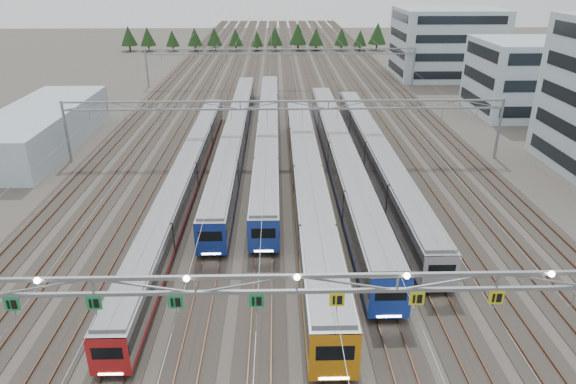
{
  "coord_description": "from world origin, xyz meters",
  "views": [
    {
      "loc": [
        -1.04,
        -23.86,
        23.35
      ],
      "look_at": [
        0.01,
        21.27,
        3.5
      ],
      "focal_mm": 32.0,
      "sensor_mm": 36.0,
      "label": 1
    }
  ],
  "objects_px": {
    "gantry_mid": "(285,112)",
    "west_shed": "(40,128)",
    "train_d": "(308,181)",
    "train_b": "(236,133)",
    "train_f": "(376,154)",
    "train_a": "(186,175)",
    "gantry_near": "(296,288)",
    "train_c": "(268,131)",
    "depot_bldg_north": "(446,43)",
    "gantry_far": "(281,56)",
    "depot_bldg_mid": "(519,77)",
    "train_e": "(340,155)"
  },
  "relations": [
    {
      "from": "gantry_mid",
      "to": "west_shed",
      "type": "distance_m",
      "value": 34.8
    },
    {
      "from": "train_d",
      "to": "west_shed",
      "type": "xyz_separation_m",
      "value": [
        -36.32,
        19.2,
        0.43
      ]
    },
    {
      "from": "train_b",
      "to": "train_f",
      "type": "relative_size",
      "value": 1.14
    },
    {
      "from": "train_a",
      "to": "gantry_near",
      "type": "xyz_separation_m",
      "value": [
        11.2,
        -29.89,
        5.17
      ]
    },
    {
      "from": "west_shed",
      "to": "train_d",
      "type": "bearing_deg",
      "value": -27.87
    },
    {
      "from": "train_c",
      "to": "depot_bldg_north",
      "type": "height_order",
      "value": "depot_bldg_north"
    },
    {
      "from": "gantry_far",
      "to": "depot_bldg_mid",
      "type": "distance_m",
      "value": 46.03
    },
    {
      "from": "gantry_near",
      "to": "west_shed",
      "type": "distance_m",
      "value": 57.54
    },
    {
      "from": "gantry_near",
      "to": "gantry_far",
      "type": "relative_size",
      "value": 1.0
    },
    {
      "from": "gantry_far",
      "to": "west_shed",
      "type": "height_order",
      "value": "gantry_far"
    },
    {
      "from": "gantry_far",
      "to": "train_d",
      "type": "bearing_deg",
      "value": -87.78
    },
    {
      "from": "gantry_far",
      "to": "depot_bldg_north",
      "type": "height_order",
      "value": "depot_bldg_north"
    },
    {
      "from": "train_b",
      "to": "train_c",
      "type": "relative_size",
      "value": 0.99
    },
    {
      "from": "train_f",
      "to": "train_c",
      "type": "bearing_deg",
      "value": 143.32
    },
    {
      "from": "train_a",
      "to": "gantry_far",
      "type": "xyz_separation_m",
      "value": [
        11.25,
        55.22,
        4.47
      ]
    },
    {
      "from": "gantry_mid",
      "to": "depot_bldg_mid",
      "type": "distance_m",
      "value": 46.21
    },
    {
      "from": "gantry_far",
      "to": "gantry_mid",
      "type": "bearing_deg",
      "value": -90.0
    },
    {
      "from": "gantry_near",
      "to": "depot_bldg_mid",
      "type": "bearing_deg",
      "value": 57.31
    },
    {
      "from": "gantry_mid",
      "to": "train_b",
      "type": "bearing_deg",
      "value": 141.78
    },
    {
      "from": "train_f",
      "to": "train_a",
      "type": "bearing_deg",
      "value": -165.0
    },
    {
      "from": "west_shed",
      "to": "train_b",
      "type": "bearing_deg",
      "value": -1.6
    },
    {
      "from": "depot_bldg_north",
      "to": "gantry_mid",
      "type": "bearing_deg",
      "value": -124.31
    },
    {
      "from": "gantry_mid",
      "to": "depot_bldg_north",
      "type": "bearing_deg",
      "value": 55.69
    },
    {
      "from": "gantry_near",
      "to": "depot_bldg_mid",
      "type": "distance_m",
      "value": 74.63
    },
    {
      "from": "depot_bldg_north",
      "to": "west_shed",
      "type": "height_order",
      "value": "depot_bldg_north"
    },
    {
      "from": "train_d",
      "to": "west_shed",
      "type": "bearing_deg",
      "value": 152.13
    },
    {
      "from": "west_shed",
      "to": "gantry_mid",
      "type": "bearing_deg",
      "value": -10.12
    },
    {
      "from": "train_a",
      "to": "train_d",
      "type": "bearing_deg",
      "value": -12.11
    },
    {
      "from": "train_c",
      "to": "gantry_far",
      "type": "xyz_separation_m",
      "value": [
        2.25,
        39.14,
        4.31
      ]
    },
    {
      "from": "train_d",
      "to": "train_e",
      "type": "relative_size",
      "value": 0.92
    },
    {
      "from": "train_b",
      "to": "depot_bldg_north",
      "type": "height_order",
      "value": "depot_bldg_north"
    },
    {
      "from": "train_b",
      "to": "gantry_far",
      "type": "height_order",
      "value": "gantry_far"
    },
    {
      "from": "train_a",
      "to": "train_b",
      "type": "height_order",
      "value": "train_b"
    },
    {
      "from": "train_b",
      "to": "west_shed",
      "type": "distance_m",
      "value": 27.34
    },
    {
      "from": "train_d",
      "to": "depot_bldg_mid",
      "type": "relative_size",
      "value": 3.42
    },
    {
      "from": "train_b",
      "to": "train_f",
      "type": "bearing_deg",
      "value": -27.86
    },
    {
      "from": "train_e",
      "to": "depot_bldg_north",
      "type": "bearing_deg",
      "value": 62.76
    },
    {
      "from": "gantry_far",
      "to": "depot_bldg_mid",
      "type": "height_order",
      "value": "depot_bldg_mid"
    },
    {
      "from": "train_f",
      "to": "gantry_near",
      "type": "bearing_deg",
      "value": -107.46
    },
    {
      "from": "train_b",
      "to": "gantry_mid",
      "type": "xyz_separation_m",
      "value": [
        6.75,
        -5.32,
        4.34
      ]
    },
    {
      "from": "train_a",
      "to": "train_f",
      "type": "height_order",
      "value": "train_f"
    },
    {
      "from": "train_a",
      "to": "west_shed",
      "type": "relative_size",
      "value": 1.96
    },
    {
      "from": "train_b",
      "to": "gantry_far",
      "type": "distance_m",
      "value": 40.49
    },
    {
      "from": "train_b",
      "to": "gantry_far",
      "type": "xyz_separation_m",
      "value": [
        6.75,
        39.68,
        4.34
      ]
    },
    {
      "from": "train_d",
      "to": "gantry_near",
      "type": "xyz_separation_m",
      "value": [
        -2.3,
        -27.0,
        4.81
      ]
    },
    {
      "from": "west_shed",
      "to": "gantry_near",
      "type": "bearing_deg",
      "value": -53.63
    },
    {
      "from": "gantry_far",
      "to": "train_c",
      "type": "bearing_deg",
      "value": -93.29
    },
    {
      "from": "gantry_far",
      "to": "train_f",
      "type": "bearing_deg",
      "value": -77.12
    },
    {
      "from": "gantry_far",
      "to": "depot_bldg_north",
      "type": "xyz_separation_m",
      "value": [
        37.5,
        9.94,
        1.11
      ]
    },
    {
      "from": "train_a",
      "to": "depot_bldg_north",
      "type": "bearing_deg",
      "value": 53.2
    }
  ]
}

